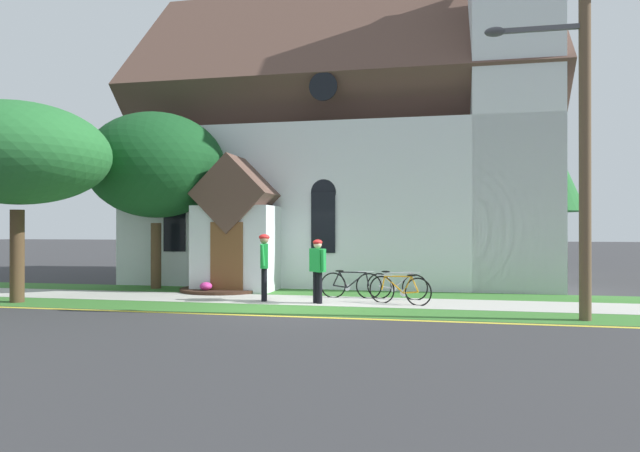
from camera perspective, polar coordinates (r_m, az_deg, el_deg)
The scene contains 17 objects.
ground at distance 17.92m, azimuth 0.06°, elevation -6.37°, with size 140.00×140.00×0.00m, color #333335.
sidewalk_slab at distance 15.45m, azimuth -1.71°, elevation -7.33°, with size 32.00×2.02×0.01m, color #B7B5AD.
grass_verge at distance 13.70m, azimuth -3.53°, elevation -8.25°, with size 32.00×1.63×0.01m, color #38722D.
church_lawn at distance 17.27m, azimuth -0.24°, elevation -6.58°, with size 24.00×1.73×0.01m, color #38722D.
curb_paint_stripe at distance 12.78m, azimuth -4.69°, elevation -8.84°, with size 28.00×0.16×0.01m, color yellow.
church_building at distance 22.22m, azimuth 3.47°, elevation 7.08°, with size 14.80×10.65×13.46m.
church_sign at distance 18.14m, azimuth -9.22°, elevation -2.72°, with size 1.84×0.24×1.74m.
flower_bed at distance 17.95m, azimuth -9.56°, elevation -6.12°, with size 2.60×2.60×0.34m.
bicycle_white at distance 14.77m, azimuth 7.91°, elevation -6.24°, with size 1.62×0.63×0.79m.
bicycle_blue at distance 15.93m, azimuth 3.04°, elevation -5.80°, with size 1.70×0.08×0.78m.
bicycle_red at distance 15.80m, azimuth 7.58°, elevation -5.86°, with size 1.67×0.35×0.78m.
cyclist_in_blue_jersey at distance 15.24m, azimuth -5.53°, elevation -3.50°, with size 0.34×0.80×1.76m.
cyclist_in_orange_jersey at distance 14.71m, azimuth -0.24°, elevation -4.00°, with size 0.47×0.61×1.63m.
utility_pole at distance 13.48m, azimuth 24.25°, elevation 11.83°, with size 3.12×0.28×8.54m.
roadside_conifer at distance 22.89m, azimuth 19.85°, elevation 7.17°, with size 3.94×3.94×7.22m.
yard_deciduous_tree at distance 19.21m, azimuth -15.88°, elevation 5.75°, with size 4.35×4.35×5.59m.
verge_sapling at distance 16.99m, azimuth -27.70°, elevation 6.30°, with size 4.67×4.67×5.18m.
Camera 1 is at (3.65, -13.43, 1.92)m, focal length 32.42 mm.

